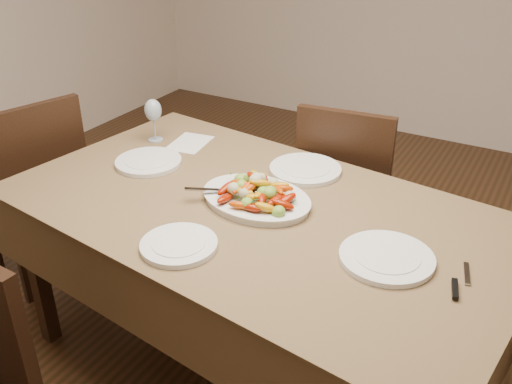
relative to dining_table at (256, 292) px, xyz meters
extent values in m
cube|color=brown|center=(0.00, 0.00, 0.00)|extent=(1.96, 1.27, 0.76)
ellipsoid|color=white|center=(-0.02, 0.03, 0.39)|extent=(0.45, 0.35, 0.02)
cylinder|color=white|center=(-0.56, 0.09, 0.39)|extent=(0.27, 0.27, 0.02)
cylinder|color=white|center=(0.51, -0.09, 0.39)|extent=(0.29, 0.29, 0.02)
cylinder|color=white|center=(0.03, 0.35, 0.39)|extent=(0.29, 0.29, 0.02)
cylinder|color=white|center=(-0.08, -0.34, 0.39)|extent=(0.25, 0.25, 0.02)
cube|color=silver|center=(-0.54, 0.35, 0.38)|extent=(0.18, 0.23, 0.00)
camera|label=1|loc=(0.88, -1.53, 1.39)|focal=40.00mm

